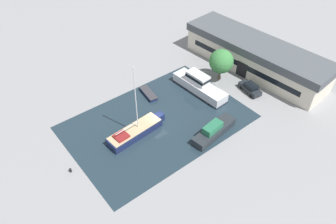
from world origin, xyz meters
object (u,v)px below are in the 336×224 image
object	(u,v)px
motor_cruiser	(199,85)
parked_car	(250,88)
cabin_boat	(214,131)
sailboat_moored	(136,131)
quay_tree_near_building	(221,61)
small_dinghy	(148,94)
warehouse_building	(255,55)

from	to	relation	value
motor_cruiser	parked_car	bearing A→B (deg)	-43.22
parked_car	cabin_boat	bearing A→B (deg)	-154.45
parked_car	sailboat_moored	size ratio (longest dim) A/B	0.38
cabin_boat	motor_cruiser	bearing A→B (deg)	141.87
sailboat_moored	motor_cruiser	distance (m)	15.85
cabin_boat	parked_car	bearing A→B (deg)	98.75
quay_tree_near_building	sailboat_moored	world-z (taller)	sailboat_moored
small_dinghy	sailboat_moored	bearing A→B (deg)	-128.87
parked_car	small_dinghy	size ratio (longest dim) A/B	1.02
parked_car	cabin_boat	world-z (taller)	cabin_boat
warehouse_building	motor_cruiser	xyz separation A→B (m)	(-1.32, -13.88, -1.69)
small_dinghy	cabin_boat	distance (m)	14.99
parked_car	sailboat_moored	world-z (taller)	sailboat_moored
warehouse_building	sailboat_moored	bearing A→B (deg)	-92.87
sailboat_moored	cabin_boat	xyz separation A→B (m)	(7.81, 9.75, 0.11)
cabin_boat	quay_tree_near_building	bearing A→B (deg)	124.00
quay_tree_near_building	motor_cruiser	size ratio (longest dim) A/B	0.56
parked_car	cabin_boat	size ratio (longest dim) A/B	0.55
cabin_boat	warehouse_building	bearing A→B (deg)	106.27
sailboat_moored	cabin_boat	world-z (taller)	sailboat_moored
warehouse_building	motor_cruiser	size ratio (longest dim) A/B	2.66
sailboat_moored	small_dinghy	xyz separation A→B (m)	(-7.02, 7.62, -0.45)
small_dinghy	quay_tree_near_building	bearing A→B (deg)	-10.47
sailboat_moored	small_dinghy	world-z (taller)	sailboat_moored
warehouse_building	cabin_boat	xyz separation A→B (m)	(8.62, -19.82, -2.13)
motor_cruiser	cabin_boat	xyz separation A→B (m)	(9.94, -5.95, -0.43)
parked_car	motor_cruiser	distance (m)	9.53
warehouse_building	quay_tree_near_building	bearing A→B (deg)	-104.79
quay_tree_near_building	parked_car	xyz separation A→B (m)	(6.34, 1.66, -3.27)
motor_cruiser	warehouse_building	bearing A→B (deg)	-8.39
sailboat_moored	motor_cruiser	xyz separation A→B (m)	(-2.12, 15.70, 0.54)
sailboat_moored	cabin_boat	distance (m)	12.49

